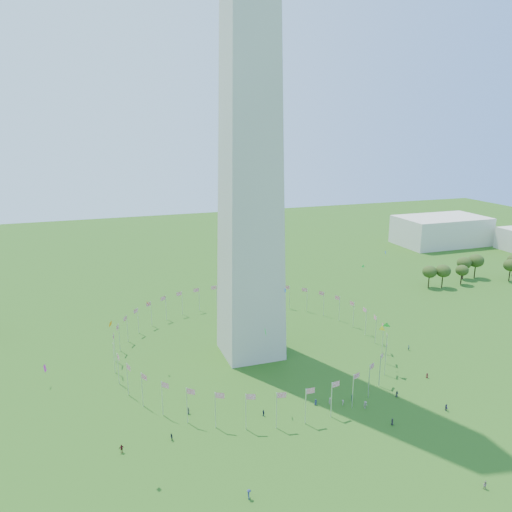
# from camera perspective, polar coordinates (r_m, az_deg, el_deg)

# --- Properties ---
(ground) EXTENTS (600.00, 600.00, 0.00)m
(ground) POSITION_cam_1_polar(r_m,az_deg,el_deg) (115.27, 7.84, -21.04)
(ground) COLOR #204A11
(ground) RESTS_ON ground
(washington_monument) EXTENTS (16.80, 16.80, 169.00)m
(washington_monument) POSITION_cam_1_polar(r_m,az_deg,el_deg) (140.90, -0.73, 21.81)
(washington_monument) COLOR #BAB5A5
(washington_monument) RESTS_ON ground
(flag_ring) EXTENTS (80.24, 80.24, 9.00)m
(flag_ring) POSITION_cam_1_polar(r_m,az_deg,el_deg) (153.20, -0.63, -9.40)
(flag_ring) COLOR silver
(flag_ring) RESTS_ON ground
(gov_building_east_a) EXTENTS (50.00, 30.00, 16.00)m
(gov_building_east_a) POSITION_cam_1_polar(r_m,az_deg,el_deg) (308.74, 20.38, 2.75)
(gov_building_east_a) COLOR beige
(gov_building_east_a) RESTS_ON ground
(crowd) EXTENTS (88.53, 61.90, 2.04)m
(crowd) POSITION_cam_1_polar(r_m,az_deg,el_deg) (120.24, 7.66, -18.86)
(crowd) COLOR gray
(crowd) RESTS_ON ground
(kites_aloft) EXTENTS (109.12, 58.59, 40.59)m
(kites_aloft) POSITION_cam_1_polar(r_m,az_deg,el_deg) (131.26, 7.26, -6.42)
(kites_aloft) COLOR green
(kites_aloft) RESTS_ON ground
(tree_line_east) EXTENTS (53.39, 15.78, 10.81)m
(tree_line_east) POSITION_cam_1_polar(r_m,az_deg,el_deg) (240.11, 23.58, -1.55)
(tree_line_east) COLOR #374F1A
(tree_line_east) RESTS_ON ground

